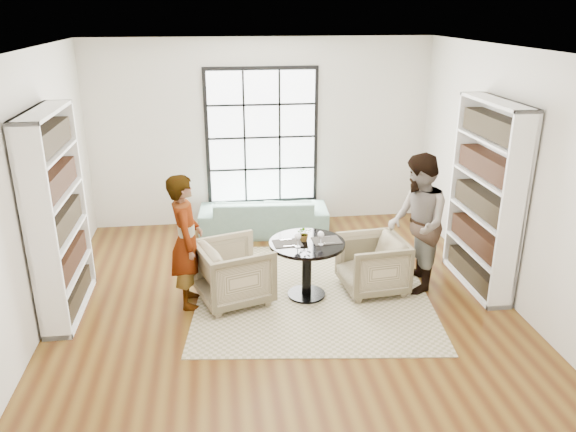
{
  "coord_description": "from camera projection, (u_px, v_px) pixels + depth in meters",
  "views": [
    {
      "loc": [
        -0.73,
        -5.94,
        3.43
      ],
      "look_at": [
        0.09,
        0.4,
        1.03
      ],
      "focal_mm": 35.0,
      "sensor_mm": 36.0,
      "label": 1
    }
  ],
  "objects": [
    {
      "name": "ground",
      "position": [
        285.0,
        307.0,
        6.81
      ],
      "size": [
        6.0,
        6.0,
        0.0
      ],
      "primitive_type": "plane",
      "color": "brown"
    },
    {
      "name": "room_shell",
      "position": [
        279.0,
        195.0,
        6.87
      ],
      "size": [
        6.0,
        6.01,
        6.0
      ],
      "color": "silver",
      "rests_on": "ground"
    },
    {
      "name": "rug",
      "position": [
        313.0,
        292.0,
        7.16
      ],
      "size": [
        3.19,
        3.19,
        0.01
      ],
      "primitive_type": "cube",
      "rotation": [
        0.0,
        0.0,
        -0.12
      ],
      "color": "tan",
      "rests_on": "ground"
    },
    {
      "name": "pedestal_table",
      "position": [
        307.0,
        257.0,
        6.89
      ],
      "size": [
        0.93,
        0.93,
        0.74
      ],
      "rotation": [
        0.0,
        0.0,
        0.08
      ],
      "color": "black",
      "rests_on": "ground"
    },
    {
      "name": "sofa",
      "position": [
        264.0,
        215.0,
        8.98
      ],
      "size": [
        2.07,
        0.92,
        0.59
      ],
      "primitive_type": "imported",
      "rotation": [
        0.0,
        0.0,
        3.08
      ],
      "color": "gray",
      "rests_on": "ground"
    },
    {
      "name": "armchair_left",
      "position": [
        234.0,
        272.0,
        6.85
      ],
      "size": [
        1.05,
        1.03,
        0.76
      ],
      "primitive_type": "imported",
      "rotation": [
        0.0,
        0.0,
        1.88
      ],
      "color": "gray",
      "rests_on": "ground"
    },
    {
      "name": "armchair_right",
      "position": [
        372.0,
        264.0,
        7.12
      ],
      "size": [
        0.86,
        0.84,
        0.71
      ],
      "primitive_type": "imported",
      "rotation": [
        0.0,
        0.0,
        -1.47
      ],
      "color": "tan",
      "rests_on": "ground"
    },
    {
      "name": "person_left",
      "position": [
        186.0,
        241.0,
        6.63
      ],
      "size": [
        0.42,
        0.62,
        1.64
      ],
      "primitive_type": "imported",
      "rotation": [
        0.0,
        0.0,
        1.61
      ],
      "color": "gray",
      "rests_on": "ground"
    },
    {
      "name": "person_right",
      "position": [
        417.0,
        224.0,
        7.0
      ],
      "size": [
        0.78,
        0.94,
        1.77
      ],
      "primitive_type": "imported",
      "rotation": [
        0.0,
        0.0,
        -1.7
      ],
      "color": "gray",
      "rests_on": "ground"
    },
    {
      "name": "placemat_left",
      "position": [
        288.0,
        243.0,
        6.78
      ],
      "size": [
        0.36,
        0.29,
        0.01
      ],
      "primitive_type": "cube",
      "rotation": [
        0.0,
        0.0,
        0.08
      ],
      "color": "black",
      "rests_on": "pedestal_table"
    },
    {
      "name": "placemat_right",
      "position": [
        327.0,
        240.0,
        6.85
      ],
      "size": [
        0.36,
        0.29,
        0.01
      ],
      "primitive_type": "cube",
      "rotation": [
        0.0,
        0.0,
        0.08
      ],
      "color": "black",
      "rests_on": "pedestal_table"
    },
    {
      "name": "cutlery_left",
      "position": [
        288.0,
        243.0,
        6.77
      ],
      "size": [
        0.16,
        0.23,
        0.01
      ],
      "primitive_type": null,
      "rotation": [
        0.0,
        0.0,
        0.08
      ],
      "color": "silver",
      "rests_on": "placemat_left"
    },
    {
      "name": "cutlery_right",
      "position": [
        327.0,
        240.0,
        6.85
      ],
      "size": [
        0.16,
        0.23,
        0.01
      ],
      "primitive_type": null,
      "rotation": [
        0.0,
        0.0,
        0.08
      ],
      "color": "silver",
      "rests_on": "placemat_right"
    },
    {
      "name": "wine_glass_left",
      "position": [
        298.0,
        237.0,
        6.63
      ],
      "size": [
        0.08,
        0.08,
        0.18
      ],
      "color": "silver",
      "rests_on": "pedestal_table"
    },
    {
      "name": "wine_glass_right",
      "position": [
        321.0,
        235.0,
        6.7
      ],
      "size": [
        0.08,
        0.08,
        0.18
      ],
      "color": "silver",
      "rests_on": "pedestal_table"
    },
    {
      "name": "flower_centerpiece",
      "position": [
        304.0,
        233.0,
        6.82
      ],
      "size": [
        0.18,
        0.16,
        0.2
      ],
      "primitive_type": "imported",
      "rotation": [
        0.0,
        0.0,
        -0.01
      ],
      "color": "gray",
      "rests_on": "pedestal_table"
    }
  ]
}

